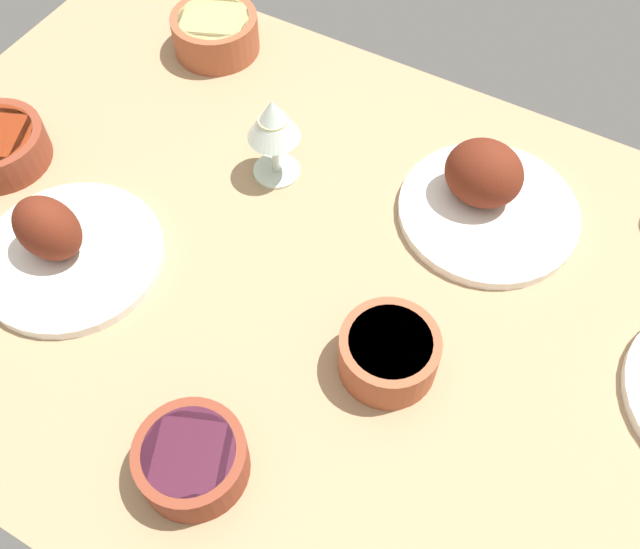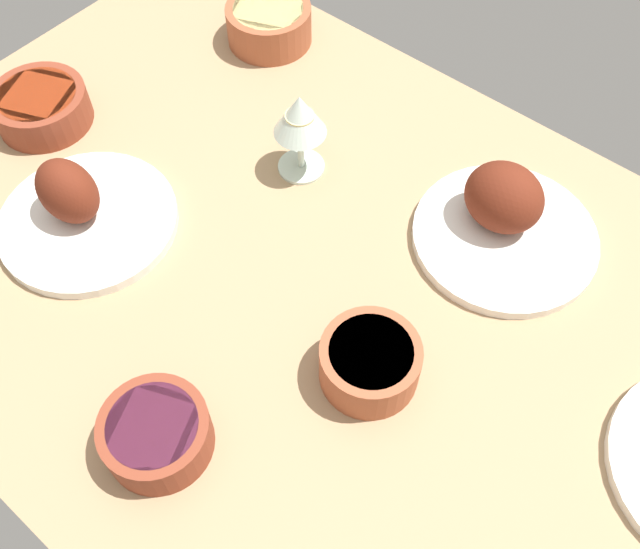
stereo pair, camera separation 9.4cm
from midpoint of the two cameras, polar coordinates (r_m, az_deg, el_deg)
name	(u,v)px [view 1 (the left image)]	position (r cm, az deg, el deg)	size (l,w,h in cm)	color
dining_table	(320,291)	(97.67, -2.76, -1.51)	(140.00, 90.00, 4.00)	tan
plate_center_main	(62,245)	(103.49, -22.32, 1.96)	(25.06, 25.06, 10.86)	white
plate_near_viewer	(486,193)	(102.38, 10.52, 6.19)	(25.57, 25.57, 10.95)	white
bowl_onions	(195,461)	(83.93, -13.20, -14.50)	(12.61, 12.61, 5.76)	brown
bowl_potatoes	(389,352)	(86.88, 2.40, -6.44)	(12.26, 12.26, 6.30)	#A35133
bowl_pasta	(215,32)	(127.94, -10.53, 18.34)	(14.39, 14.39, 6.42)	#A35133
wine_glass	(273,123)	(101.26, -6.47, 11.69)	(7.60, 7.60, 14.00)	silver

